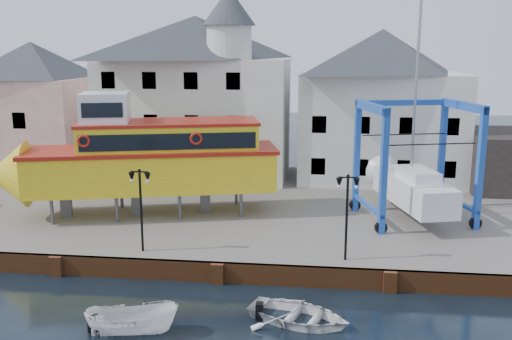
# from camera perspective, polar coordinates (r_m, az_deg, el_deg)

# --- Properties ---
(ground) EXTENTS (140.00, 140.00, 0.00)m
(ground) POSITION_cam_1_polar(r_m,az_deg,el_deg) (27.63, -3.86, -11.22)
(ground) COLOR black
(ground) RESTS_ON ground
(hardstanding) EXTENTS (44.00, 22.00, 1.00)m
(hardstanding) POSITION_cam_1_polar(r_m,az_deg,el_deg) (37.69, -0.79, -3.86)
(hardstanding) COLOR #6A635B
(hardstanding) RESTS_ON ground
(quay_wall) EXTENTS (44.00, 0.47, 1.00)m
(quay_wall) POSITION_cam_1_polar(r_m,az_deg,el_deg) (27.53, -3.83, -10.18)
(quay_wall) COLOR brown
(quay_wall) RESTS_ON ground
(building_pink) EXTENTS (8.00, 7.00, 10.30)m
(building_pink) POSITION_cam_1_polar(r_m,az_deg,el_deg) (48.80, -21.21, 5.80)
(building_pink) COLOR tan
(building_pink) RESTS_ON hardstanding
(building_white_main) EXTENTS (14.00, 8.30, 14.00)m
(building_white_main) POSITION_cam_1_polar(r_m,az_deg,el_deg) (44.48, -5.83, 7.56)
(building_white_main) COLOR silver
(building_white_main) RESTS_ON hardstanding
(building_white_right) EXTENTS (12.00, 8.00, 11.20)m
(building_white_right) POSITION_cam_1_polar(r_m,az_deg,el_deg) (44.28, 12.29, 6.35)
(building_white_right) COLOR silver
(building_white_right) RESTS_ON hardstanding
(lamp_post_left) EXTENTS (1.12, 0.32, 4.20)m
(lamp_post_left) POSITION_cam_1_polar(r_m,az_deg,el_deg) (28.36, -11.51, -1.90)
(lamp_post_left) COLOR black
(lamp_post_left) RESTS_ON hardstanding
(lamp_post_right) EXTENTS (1.12, 0.32, 4.20)m
(lamp_post_right) POSITION_cam_1_polar(r_m,az_deg,el_deg) (26.98, 9.13, -2.55)
(lamp_post_right) COLOR black
(lamp_post_right) RESTS_ON hardstanding
(tour_boat) EXTENTS (17.37, 8.09, 7.36)m
(tour_boat) POSITION_cam_1_polar(r_m,az_deg,el_deg) (34.66, -11.97, 1.18)
(tour_boat) COLOR #59595E
(tour_boat) RESTS_ON hardstanding
(travel_lift) EXTENTS (7.22, 9.05, 13.25)m
(travel_lift) POSITION_cam_1_polar(r_m,az_deg,el_deg) (35.12, 14.98, -0.93)
(travel_lift) COLOR #184CB4
(travel_lift) RESTS_ON hardstanding
(motorboat_a) EXTENTS (3.82, 1.99, 1.40)m
(motorboat_a) POSITION_cam_1_polar(r_m,az_deg,el_deg) (23.64, -12.23, -15.80)
(motorboat_a) COLOR white
(motorboat_a) RESTS_ON ground
(motorboat_b) EXTENTS (5.03, 4.27, 0.88)m
(motorboat_b) POSITION_cam_1_polar(r_m,az_deg,el_deg) (24.12, 4.27, -14.93)
(motorboat_b) COLOR white
(motorboat_b) RESTS_ON ground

